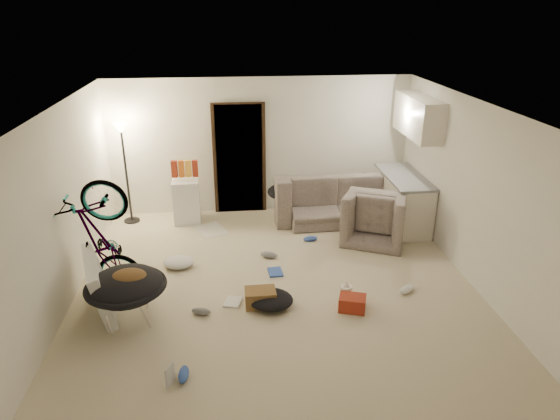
{
  "coord_description": "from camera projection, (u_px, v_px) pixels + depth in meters",
  "views": [
    {
      "loc": [
        -0.59,
        -5.93,
        3.67
      ],
      "look_at": [
        0.1,
        0.6,
        0.95
      ],
      "focal_mm": 32.0,
      "sensor_mm": 36.0,
      "label": 1
    }
  ],
  "objects": [
    {
      "name": "floor",
      "position": [
        277.0,
        291.0,
        6.92
      ],
      "size": [
        5.5,
        6.0,
        0.02
      ],
      "primitive_type": "cube",
      "color": "beige",
      "rests_on": "ground"
    },
    {
      "name": "ceiling",
      "position": [
        277.0,
        109.0,
        5.95
      ],
      "size": [
        5.5,
        6.0,
        0.02
      ],
      "primitive_type": "cube",
      "color": "white",
      "rests_on": "wall_back"
    },
    {
      "name": "wall_back",
      "position": [
        261.0,
        146.0,
        9.2
      ],
      "size": [
        5.5,
        0.02,
        2.5
      ],
      "primitive_type": "cube",
      "color": "white",
      "rests_on": "floor"
    },
    {
      "name": "wall_front",
      "position": [
        318.0,
        360.0,
        3.67
      ],
      "size": [
        5.5,
        0.02,
        2.5
      ],
      "primitive_type": "cube",
      "color": "white",
      "rests_on": "floor"
    },
    {
      "name": "wall_left",
      "position": [
        55.0,
        216.0,
        6.16
      ],
      "size": [
        0.02,
        6.0,
        2.5
      ],
      "primitive_type": "cube",
      "color": "white",
      "rests_on": "floor"
    },
    {
      "name": "wall_right",
      "position": [
        481.0,
        199.0,
        6.7
      ],
      "size": [
        0.02,
        6.0,
        2.5
      ],
      "primitive_type": "cube",
      "color": "white",
      "rests_on": "floor"
    },
    {
      "name": "doorway",
      "position": [
        239.0,
        159.0,
        9.21
      ],
      "size": [
        0.85,
        0.1,
        2.04
      ],
      "primitive_type": "cube",
      "color": "black",
      "rests_on": "floor"
    },
    {
      "name": "door_trim",
      "position": [
        239.0,
        160.0,
        9.18
      ],
      "size": [
        0.97,
        0.04,
        2.1
      ],
      "primitive_type": "cube",
      "color": "#311F11",
      "rests_on": "floor"
    },
    {
      "name": "floor_lamp",
      "position": [
        124.0,
        152.0,
        8.61
      ],
      "size": [
        0.28,
        0.28,
        1.81
      ],
      "color": "black",
      "rests_on": "floor"
    },
    {
      "name": "kitchen_counter",
      "position": [
        402.0,
        201.0,
        8.82
      ],
      "size": [
        0.6,
        1.5,
        0.88
      ],
      "primitive_type": "cube",
      "color": "white",
      "rests_on": "floor"
    },
    {
      "name": "counter_top",
      "position": [
        405.0,
        177.0,
        8.64
      ],
      "size": [
        0.64,
        1.54,
        0.04
      ],
      "primitive_type": "cube",
      "color": "gray",
      "rests_on": "kitchen_counter"
    },
    {
      "name": "kitchen_uppers",
      "position": [
        418.0,
        116.0,
        8.25
      ],
      "size": [
        0.38,
        1.4,
        0.65
      ],
      "primitive_type": "cube",
      "color": "white",
      "rests_on": "wall_right"
    },
    {
      "name": "sofa",
      "position": [
        334.0,
        201.0,
        9.17
      ],
      "size": [
        2.26,
        0.94,
        0.65
      ],
      "primitive_type": "imported",
      "rotation": [
        0.0,
        0.0,
        3.17
      ],
      "color": "#353C35",
      "rests_on": "floor"
    },
    {
      "name": "armchair",
      "position": [
        376.0,
        219.0,
        8.39
      ],
      "size": [
        1.26,
        1.2,
        0.64
      ],
      "primitive_type": "imported",
      "rotation": [
        0.0,
        0.0,
        2.71
      ],
      "color": "#353C35",
      "rests_on": "floor"
    },
    {
      "name": "bicycle",
      "position": [
        105.0,
        265.0,
        6.65
      ],
      "size": [
        1.8,
        0.93,
        1.0
      ],
      "primitive_type": "imported",
      "rotation": [
        0.0,
        -0.17,
        1.47
      ],
      "color": "black",
      "rests_on": "floor"
    },
    {
      "name": "book_asset",
      "position": [
        167.0,
        389.0,
        5.13
      ],
      "size": [
        0.29,
        0.26,
        0.02
      ],
      "primitive_type": "imported",
      "rotation": [
        0.0,
        0.0,
        1.13
      ],
      "color": "maroon",
      "rests_on": "floor"
    },
    {
      "name": "mini_fridge",
      "position": [
        187.0,
        201.0,
        8.97
      ],
      "size": [
        0.48,
        0.48,
        0.79
      ],
      "primitive_type": "cube",
      "rotation": [
        0.0,
        0.0,
        0.03
      ],
      "color": "white",
      "rests_on": "floor"
    },
    {
      "name": "snack_box_0",
      "position": [
        174.0,
        169.0,
        8.72
      ],
      "size": [
        0.11,
        0.09,
        0.3
      ],
      "primitive_type": "cube",
      "rotation": [
        0.0,
        0.0,
        -0.18
      ],
      "color": "maroon",
      "rests_on": "mini_fridge"
    },
    {
      "name": "snack_box_1",
      "position": [
        181.0,
        169.0,
        8.73
      ],
      "size": [
        0.11,
        0.09,
        0.3
      ],
      "primitive_type": "cube",
      "rotation": [
        0.0,
        0.0,
        0.16
      ],
      "color": "orange",
      "rests_on": "mini_fridge"
    },
    {
      "name": "snack_box_2",
      "position": [
        188.0,
        169.0,
        8.74
      ],
      "size": [
        0.12,
        0.09,
        0.3
      ],
      "primitive_type": "cube",
      "rotation": [
        0.0,
        0.0,
        0.27
      ],
      "color": "gold",
      "rests_on": "mini_fridge"
    },
    {
      "name": "snack_box_3",
      "position": [
        195.0,
        168.0,
        8.76
      ],
      "size": [
        0.1,
        0.07,
        0.3
      ],
      "primitive_type": "cube",
      "rotation": [
        0.0,
        0.0,
        0.03
      ],
      "color": "maroon",
      "rests_on": "mini_fridge"
    },
    {
      "name": "saucer_chair",
      "position": [
        127.0,
        293.0,
        6.08
      ],
      "size": [
        0.99,
        0.99,
        0.7
      ],
      "color": "silver",
      "rests_on": "floor"
    },
    {
      "name": "hoodie",
      "position": [
        128.0,
        279.0,
        5.98
      ],
      "size": [
        0.51,
        0.43,
        0.22
      ],
      "primitive_type": "ellipsoid",
      "rotation": [
        0.0,
        0.0,
        0.08
      ],
      "color": "brown",
      "rests_on": "saucer_chair"
    },
    {
      "name": "sofa_drape",
      "position": [
        283.0,
        192.0,
        8.99
      ],
      "size": [
        0.57,
        0.48,
        0.28
      ],
      "primitive_type": "ellipsoid",
      "rotation": [
        0.0,
        0.0,
        0.03
      ],
      "color": "black",
      "rests_on": "sofa"
    },
    {
      "name": "tv_box",
      "position": [
        99.0,
        285.0,
        6.34
      ],
      "size": [
        0.6,
        1.15,
        0.75
      ],
      "primitive_type": "cube",
      "rotation": [
        0.0,
        -0.21,
        0.29
      ],
      "color": "silver",
      "rests_on": "floor"
    },
    {
      "name": "drink_case_a",
      "position": [
        260.0,
        298.0,
        6.53
      ],
      "size": [
        0.4,
        0.29,
        0.23
      ],
      "primitive_type": "cube",
      "rotation": [
        0.0,
        0.0,
        0.02
      ],
      "color": "brown",
      "rests_on": "floor"
    },
    {
      "name": "drink_case_b",
      "position": [
        352.0,
        303.0,
        6.44
      ],
      "size": [
        0.4,
        0.34,
        0.2
      ],
      "primitive_type": "cube",
      "rotation": [
        0.0,
        0.0,
        -0.32
      ],
      "color": "maroon",
      "rests_on": "floor"
    },
    {
      "name": "juicer",
      "position": [
        346.0,
        291.0,
        6.73
      ],
      "size": [
        0.16,
        0.16,
        0.23
      ],
      "color": "white",
      "rests_on": "floor"
    },
    {
      "name": "newspaper",
      "position": [
        211.0,
        230.0,
        8.76
      ],
      "size": [
        0.65,
        0.72,
        0.01
      ],
      "primitive_type": "cube",
      "rotation": [
        0.0,
        0.0,
        0.42
      ],
      "color": "silver",
      "rests_on": "floor"
    },
    {
      "name": "book_blue",
      "position": [
        275.0,
        272.0,
        7.35
      ],
      "size": [
        0.22,
        0.28,
        0.03
      ],
      "primitive_type": "cube",
      "rotation": [
        0.0,
        0.0,
        0.06
      ],
      "color": "#2F51AD",
      "rests_on": "floor"
    },
    {
      "name": "book_white",
      "position": [
        233.0,
        302.0,
        6.62
      ],
      "size": [
        0.26,
        0.31,
        0.02
      ],
      "primitive_type": "cube",
      "rotation": [
        0.0,
        0.0,
        -0.24
      ],
      "color": "silver",
      "rests_on": "floor"
    },
    {
      "name": "shoe_0",
      "position": [
        310.0,
        239.0,
        8.33
      ],
      "size": [
        0.25,
        0.12,
        0.09
      ],
      "primitive_type": "ellipsoid",
      "rotation": [
        0.0,
        0.0,
        0.08
      ],
      "color": "#2F51AD",
      "rests_on": "floor"
    },
    {
      "name": "shoe_1",
      "position": [
        269.0,
        255.0,
        7.78
      ],
      "size": [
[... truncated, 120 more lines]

